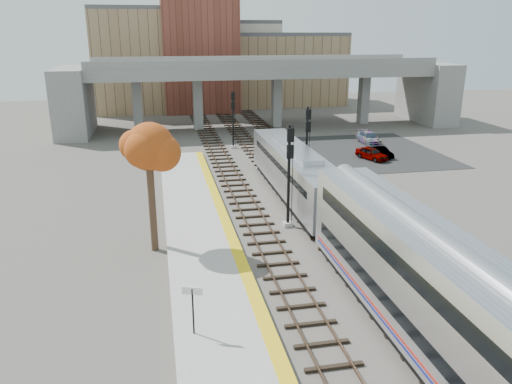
{
  "coord_description": "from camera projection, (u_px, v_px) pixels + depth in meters",
  "views": [
    {
      "loc": [
        -9.66,
        -23.35,
        13.11
      ],
      "look_at": [
        -3.26,
        8.49,
        2.5
      ],
      "focal_mm": 35.0,
      "sensor_mm": 36.0,
      "label": 1
    }
  ],
  "objects": [
    {
      "name": "signal_mast_far",
      "position": [
        233.0,
        121.0,
        56.76
      ],
      "size": [
        0.6,
        0.64,
        6.54
      ],
      "color": "#9E9E99",
      "rests_on": "ground"
    },
    {
      "name": "tracks",
      "position": [
        298.0,
        202.0,
        39.44
      ],
      "size": [
        10.7,
        95.0,
        0.25
      ],
      "color": "black",
      "rests_on": "ground"
    },
    {
      "name": "tree",
      "position": [
        148.0,
        147.0,
        29.13
      ],
      "size": [
        3.6,
        3.6,
        8.82
      ],
      "color": "#382619",
      "rests_on": "ground"
    },
    {
      "name": "yellow_strip",
      "position": [
        249.0,
        281.0,
        26.53
      ],
      "size": [
        0.7,
        60.0,
        0.01
      ],
      "primitive_type": "cube",
      "color": "yellow",
      "rests_on": "platform"
    },
    {
      "name": "ground",
      "position": [
        344.0,
        278.0,
        27.64
      ],
      "size": [
        160.0,
        160.0,
        0.0
      ],
      "primitive_type": "plane",
      "color": "#47423D",
      "rests_on": "ground"
    },
    {
      "name": "car_b",
      "position": [
        382.0,
        152.0,
        53.4
      ],
      "size": [
        1.58,
        3.35,
        1.06
      ],
      "primitive_type": "imported",
      "rotation": [
        0.0,
        0.0,
        0.14
      ],
      "color": "#99999E",
      "rests_on": "parking_lot"
    },
    {
      "name": "car_a",
      "position": [
        372.0,
        153.0,
        52.45
      ],
      "size": [
        2.77,
        4.11,
        1.3
      ],
      "primitive_type": "imported",
      "rotation": [
        0.0,
        0.0,
        0.36
      ],
      "color": "#99999E",
      "rests_on": "parking_lot"
    },
    {
      "name": "coach",
      "position": [
        458.0,
        318.0,
        18.7
      ],
      "size": [
        3.03,
        25.0,
        5.0
      ],
      "color": "#A8AAB2",
      "rests_on": "ground"
    },
    {
      "name": "car_c",
      "position": [
        369.0,
        138.0,
        59.97
      ],
      "size": [
        1.87,
        4.56,
        1.32
      ],
      "primitive_type": "imported",
      "rotation": [
        0.0,
        0.0,
        -0.01
      ],
      "color": "#99999E",
      "rests_on": "parking_lot"
    },
    {
      "name": "locomotive",
      "position": [
        295.0,
        171.0,
        39.92
      ],
      "size": [
        3.02,
        19.05,
        4.1
      ],
      "color": "#A8AAB2",
      "rests_on": "ground"
    },
    {
      "name": "signal_mast_near",
      "position": [
        289.0,
        178.0,
        33.71
      ],
      "size": [
        0.6,
        0.64,
        7.14
      ],
      "color": "#9E9E99",
      "rests_on": "ground"
    },
    {
      "name": "overpass",
      "position": [
        262.0,
        85.0,
        68.7
      ],
      "size": [
        54.0,
        12.0,
        9.5
      ],
      "color": "slate",
      "rests_on": "ground"
    },
    {
      "name": "parking_lot",
      "position": [
        372.0,
        151.0,
        56.35
      ],
      "size": [
        14.0,
        18.0,
        0.04
      ],
      "primitive_type": "cube",
      "color": "black",
      "rests_on": "ground"
    },
    {
      "name": "signal_mast_mid",
      "position": [
        307.0,
        147.0,
        43.25
      ],
      "size": [
        0.6,
        0.64,
        6.86
      ],
      "color": "#9E9E99",
      "rests_on": "ground"
    },
    {
      "name": "buildings_far",
      "position": [
        216.0,
        61.0,
        87.47
      ],
      "size": [
        43.0,
        21.0,
        20.6
      ],
      "color": "#947A56",
      "rests_on": "ground"
    },
    {
      "name": "platform",
      "position": [
        214.0,
        288.0,
        26.23
      ],
      "size": [
        4.5,
        60.0,
        0.35
      ],
      "primitive_type": "cube",
      "color": "#9E9E99",
      "rests_on": "ground"
    },
    {
      "name": "station_sign",
      "position": [
        193.0,
        301.0,
        21.5
      ],
      "size": [
        0.87,
        0.34,
        2.27
      ],
      "rotation": [
        0.0,
        0.0,
        -0.33
      ],
      "color": "black",
      "rests_on": "platform"
    }
  ]
}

